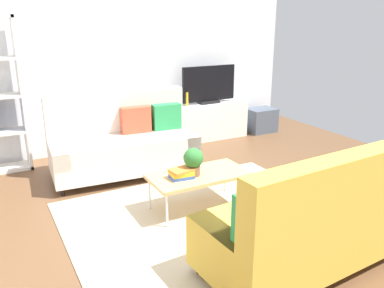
{
  "coord_description": "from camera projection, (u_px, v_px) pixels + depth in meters",
  "views": [
    {
      "loc": [
        -1.88,
        -3.4,
        2.07
      ],
      "look_at": [
        0.21,
        0.5,
        0.65
      ],
      "focal_mm": 37.21,
      "sensor_mm": 36.0,
      "label": 1
    }
  ],
  "objects": [
    {
      "name": "ground_plane",
      "position": [
        196.0,
        216.0,
        4.33
      ],
      "size": [
        7.68,
        7.68,
        0.0
      ],
      "primitive_type": "plane",
      "color": "brown"
    },
    {
      "name": "tv_console",
      "position": [
        208.0,
        121.0,
        7.01
      ],
      "size": [
        1.4,
        0.44,
        0.64
      ],
      "primitive_type": "cube",
      "color": "silver",
      "rests_on": "ground_plane"
    },
    {
      "name": "potted_plant",
      "position": [
        193.0,
        160.0,
        4.29
      ],
      "size": [
        0.22,
        0.22,
        0.31
      ],
      "color": "brown",
      "rests_on": "coffee_table"
    },
    {
      "name": "couch_green",
      "position": [
        313.0,
        222.0,
        3.31
      ],
      "size": [
        1.94,
        0.95,
        1.1
      ],
      "rotation": [
        0.0,
        0.0,
        0.06
      ],
      "color": "gold",
      "rests_on": "ground_plane"
    },
    {
      "name": "storage_trunk",
      "position": [
        261.0,
        120.0,
        7.45
      ],
      "size": [
        0.52,
        0.4,
        0.44
      ],
      "primitive_type": "cube",
      "color": "#4C5666",
      "rests_on": "ground_plane"
    },
    {
      "name": "table_book_1",
      "position": [
        181.0,
        173.0,
        4.25
      ],
      "size": [
        0.26,
        0.2,
        0.04
      ],
      "primitive_type": "cube",
      "rotation": [
        0.0,
        0.0,
        -0.09
      ],
      "color": "gold",
      "rests_on": "table_book_0"
    },
    {
      "name": "tv",
      "position": [
        209.0,
        85.0,
        6.8
      ],
      "size": [
        1.0,
        0.2,
        0.64
      ],
      "color": "black",
      "rests_on": "tv_console"
    },
    {
      "name": "wall_far",
      "position": [
        111.0,
        58.0,
        6.24
      ],
      "size": [
        6.4,
        0.12,
        2.9
      ],
      "primitive_type": "cube",
      "color": "silver",
      "rests_on": "ground_plane"
    },
    {
      "name": "couch_beige",
      "position": [
        124.0,
        142.0,
        5.39
      ],
      "size": [
        1.95,
        0.97,
        1.1
      ],
      "rotation": [
        0.0,
        0.0,
        3.07
      ],
      "color": "beige",
      "rests_on": "ground_plane"
    },
    {
      "name": "table_book_2",
      "position": [
        181.0,
        170.0,
        4.24
      ],
      "size": [
        0.26,
        0.21,
        0.03
      ],
      "primitive_type": "cube",
      "rotation": [
        0.0,
        0.0,
        0.13
      ],
      "color": "orange",
      "rests_on": "table_book_1"
    },
    {
      "name": "area_rug",
      "position": [
        204.0,
        216.0,
        4.32
      ],
      "size": [
        2.9,
        2.2,
        0.01
      ],
      "primitive_type": "cube",
      "color": "beige",
      "rests_on": "ground_plane"
    },
    {
      "name": "vase_0",
      "position": [
        177.0,
        100.0,
        6.66
      ],
      "size": [
        0.09,
        0.09,
        0.19
      ],
      "primitive_type": "cylinder",
      "color": "#4C72B2",
      "rests_on": "tv_console"
    },
    {
      "name": "bottle_0",
      "position": [
        187.0,
        99.0,
        6.65
      ],
      "size": [
        0.05,
        0.05,
        0.23
      ],
      "primitive_type": "cylinder",
      "color": "gold",
      "rests_on": "tv_console"
    },
    {
      "name": "coffee_table",
      "position": [
        199.0,
        176.0,
        4.39
      ],
      "size": [
        1.1,
        0.56,
        0.42
      ],
      "color": "tan",
      "rests_on": "ground_plane"
    },
    {
      "name": "table_book_0",
      "position": [
        181.0,
        176.0,
        4.26
      ],
      "size": [
        0.26,
        0.2,
        0.04
      ],
      "primitive_type": "cube",
      "rotation": [
        0.0,
        0.0,
        -0.1
      ],
      "color": "#3359B2",
      "rests_on": "coffee_table"
    }
  ]
}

